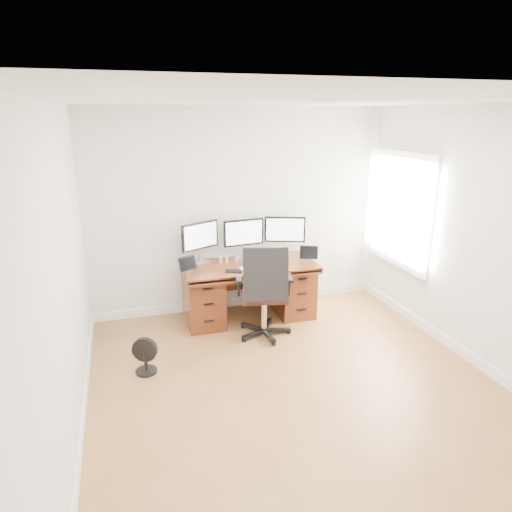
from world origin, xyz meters
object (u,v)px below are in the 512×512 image
object	(u,v)px
floor_fan	(145,356)
monitor_center	(244,234)
desk	(249,289)
office_chair	(264,307)
keyboard	(250,268)

from	to	relation	value
floor_fan	monitor_center	world-z (taller)	monitor_center
desk	floor_fan	xyz separation A→B (m)	(-1.41, -1.02, -0.21)
desk	monitor_center	distance (m)	0.72
floor_fan	monitor_center	distance (m)	2.09
floor_fan	monitor_center	xyz separation A→B (m)	(1.41, 1.26, 0.90)
office_chair	desk	bearing A→B (deg)	106.12
desk	office_chair	distance (m)	0.60
desk	floor_fan	bearing A→B (deg)	-144.15
floor_fan	desk	bearing A→B (deg)	58.62
desk	office_chair	xyz separation A→B (m)	(0.02, -0.60, -0.02)
office_chair	keyboard	size ratio (longest dim) A/B	4.52
monitor_center	office_chair	bearing A→B (deg)	-94.27
desk	keyboard	world-z (taller)	keyboard
keyboard	floor_fan	bearing A→B (deg)	-153.73
floor_fan	keyboard	xyz separation A→B (m)	(1.37, 0.82, 0.57)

